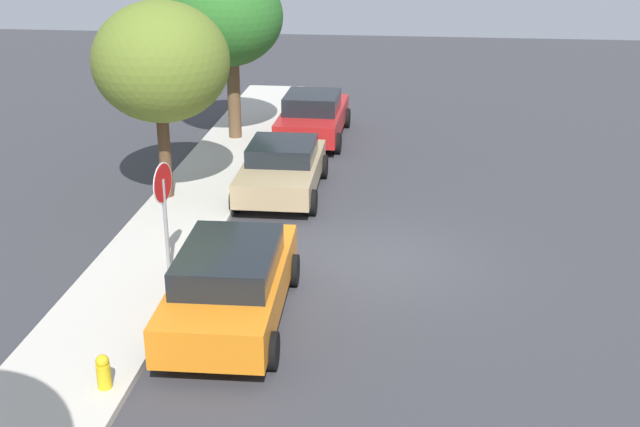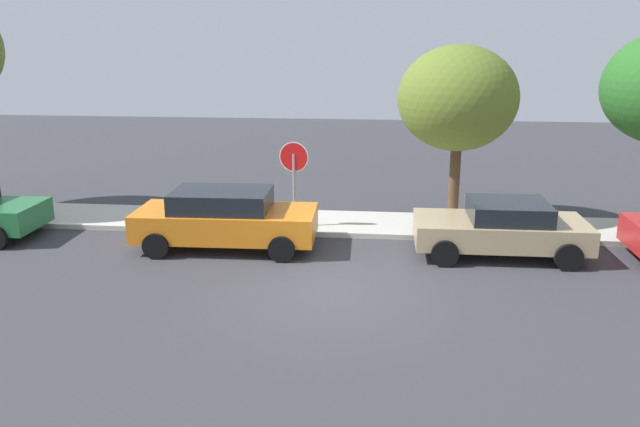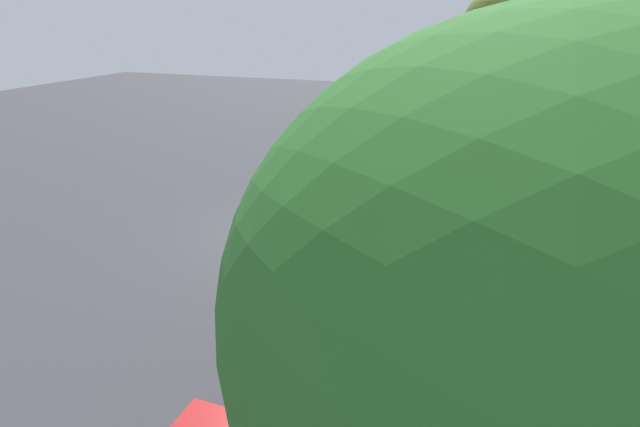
# 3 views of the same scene
# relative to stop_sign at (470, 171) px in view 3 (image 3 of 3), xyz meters

# --- Properties ---
(ground_plane) EXTENTS (60.00, 60.00, 0.00)m
(ground_plane) POSITION_rel_stop_sign_xyz_m (1.41, -4.18, -1.72)
(ground_plane) COLOR #38383D
(sidewalk_curb) EXTENTS (32.00, 2.27, 0.14)m
(sidewalk_curb) POSITION_rel_stop_sign_xyz_m (1.41, 0.62, -1.65)
(sidewalk_curb) COLOR beige
(sidewalk_curb) RESTS_ON ground_plane
(stop_sign) EXTENTS (0.81, 0.13, 2.49)m
(stop_sign) POSITION_rel_stop_sign_xyz_m (0.00, 0.00, 0.00)
(stop_sign) COLOR gray
(stop_sign) RESTS_ON ground_plane
(parked_car_orange) EXTENTS (4.54, 2.18, 1.50)m
(parked_car_orange) POSITION_rel_stop_sign_xyz_m (-1.52, -1.62, -0.93)
(parked_car_orange) COLOR orange
(parked_car_orange) RESTS_ON ground_plane
(parked_car_tan) EXTENTS (4.11, 2.13, 1.36)m
(parked_car_tan) POSITION_rel_stop_sign_xyz_m (5.30, -1.48, -1.02)
(parked_car_tan) COLOR tan
(parked_car_tan) RESTS_ON ground_plane
(parked_car_green) EXTENTS (4.04, 2.04, 1.51)m
(parked_car_green) POSITION_rel_stop_sign_xyz_m (-8.70, -1.49, -0.96)
(parked_car_green) COLOR #236B38
(parked_car_green) RESTS_ON ground_plane
(street_tree_near_corner) EXTENTS (3.29, 3.29, 5.01)m
(street_tree_near_corner) POSITION_rel_stop_sign_xyz_m (4.38, 1.24, 1.83)
(street_tree_near_corner) COLOR #513823
(street_tree_near_corner) RESTS_ON ground_plane
(street_tree_mid_block) EXTENTS (3.46, 3.46, 5.40)m
(street_tree_mid_block) POSITION_rel_stop_sign_xyz_m (9.76, 0.88, 2.17)
(street_tree_mid_block) COLOR brown
(street_tree_mid_block) RESTS_ON ground_plane
(street_tree_far) EXTENTS (3.82, 3.82, 6.51)m
(street_tree_far) POSITION_rel_stop_sign_xyz_m (-10.41, 0.54, 3.10)
(street_tree_far) COLOR #513823
(street_tree_far) RESTS_ON ground_plane
(fire_hydrant) EXTENTS (0.30, 0.22, 0.72)m
(fire_hydrant) POSITION_rel_stop_sign_xyz_m (-4.05, -0.16, -1.36)
(fire_hydrant) COLOR gold
(fire_hydrant) RESTS_ON ground_plane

